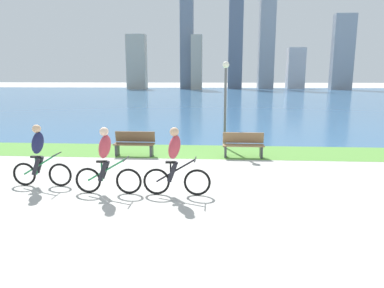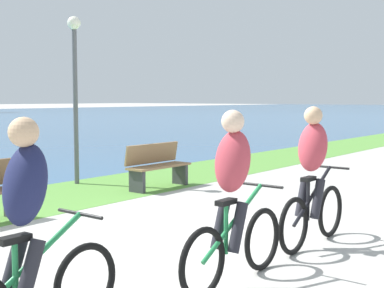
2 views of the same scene
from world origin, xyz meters
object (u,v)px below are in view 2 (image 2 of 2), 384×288
(cyclist_trailing, at_px, (233,199))
(bench_near_path, at_px, (157,166))
(cyclist_lead, at_px, (313,178))
(lamppost_tall, at_px, (75,73))
(cyclist_distant_rear, at_px, (28,232))

(cyclist_trailing, bearing_deg, bench_near_path, 49.20)
(cyclist_lead, height_order, lamppost_tall, lamppost_tall)
(cyclist_lead, xyz_separation_m, lamppost_tall, (1.36, 6.06, 1.49))
(cyclist_lead, xyz_separation_m, cyclist_trailing, (-1.74, 0.00, -0.00))
(bench_near_path, bearing_deg, cyclist_trailing, -130.80)
(cyclist_trailing, distance_m, lamppost_tall, 6.97)
(bench_near_path, bearing_deg, cyclist_distant_rear, -145.97)
(cyclist_lead, bearing_deg, lamppost_tall, 77.38)
(cyclist_trailing, relative_size, bench_near_path, 1.14)
(cyclist_trailing, bearing_deg, cyclist_distant_rear, 166.41)
(cyclist_trailing, relative_size, lamppost_tall, 0.49)
(cyclist_trailing, bearing_deg, lamppost_tall, 62.91)
(cyclist_trailing, distance_m, cyclist_distant_rear, 2.03)
(cyclist_lead, bearing_deg, cyclist_trailing, 180.00)
(cyclist_lead, bearing_deg, bench_near_path, 65.23)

